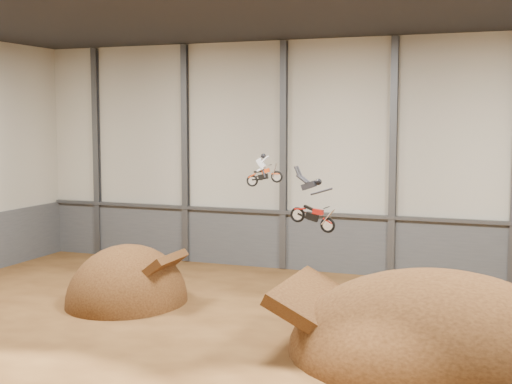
# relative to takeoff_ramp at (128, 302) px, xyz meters

# --- Properties ---
(floor) EXTENTS (40.00, 40.00, 0.00)m
(floor) POSITION_rel_takeoff_ramp_xyz_m (8.13, -4.31, 0.00)
(floor) COLOR #482B13
(floor) RESTS_ON ground
(back_wall) EXTENTS (40.00, 0.10, 14.00)m
(back_wall) POSITION_rel_takeoff_ramp_xyz_m (8.13, 10.69, 7.00)
(back_wall) COLOR beige
(back_wall) RESTS_ON ground
(lower_band_back) EXTENTS (39.80, 0.18, 3.50)m
(lower_band_back) POSITION_rel_takeoff_ramp_xyz_m (8.13, 10.59, 1.75)
(lower_band_back) COLOR #4B4E52
(lower_band_back) RESTS_ON ground
(steel_rail) EXTENTS (39.80, 0.35, 0.20)m
(steel_rail) POSITION_rel_takeoff_ramp_xyz_m (8.13, 10.44, 3.55)
(steel_rail) COLOR #47494F
(steel_rail) RESTS_ON lower_band_back
(steel_column_0) EXTENTS (0.40, 0.36, 13.90)m
(steel_column_0) POSITION_rel_takeoff_ramp_xyz_m (-8.53, 10.49, 7.00)
(steel_column_0) COLOR #47494F
(steel_column_0) RESTS_ON ground
(steel_column_1) EXTENTS (0.40, 0.36, 13.90)m
(steel_column_1) POSITION_rel_takeoff_ramp_xyz_m (-1.87, 10.49, 7.00)
(steel_column_1) COLOR #47494F
(steel_column_1) RESTS_ON ground
(steel_column_2) EXTENTS (0.40, 0.36, 13.90)m
(steel_column_2) POSITION_rel_takeoff_ramp_xyz_m (4.80, 10.49, 7.00)
(steel_column_2) COLOR #47494F
(steel_column_2) RESTS_ON ground
(steel_column_3) EXTENTS (0.40, 0.36, 13.90)m
(steel_column_3) POSITION_rel_takeoff_ramp_xyz_m (11.47, 10.49, 7.00)
(steel_column_3) COLOR #47494F
(steel_column_3) RESTS_ON ground
(takeoff_ramp) EXTENTS (5.90, 6.80, 5.90)m
(takeoff_ramp) POSITION_rel_takeoff_ramp_xyz_m (0.00, 0.00, 0.00)
(takeoff_ramp) COLOR #361E0D
(takeoff_ramp) RESTS_ON ground
(landing_ramp) EXTENTS (11.71, 10.36, 6.76)m
(landing_ramp) POSITION_rel_takeoff_ramp_xyz_m (15.63, -2.95, 0.00)
(landing_ramp) COLOR #361E0D
(landing_ramp) RESTS_ON ground
(fmx_rider_a) EXTENTS (2.12, 0.94, 1.92)m
(fmx_rider_a) POSITION_rel_takeoff_ramp_xyz_m (6.92, 1.44, 6.92)
(fmx_rider_a) COLOR #C13A0E
(fmx_rider_b) EXTENTS (3.44, 1.10, 3.09)m
(fmx_rider_b) POSITION_rel_takeoff_ramp_xyz_m (9.83, -0.70, 5.72)
(fmx_rider_b) COLOR #AF150D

